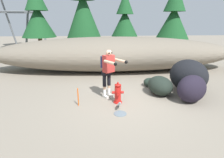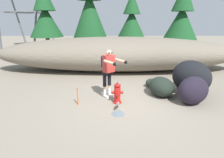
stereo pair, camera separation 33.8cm
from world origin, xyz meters
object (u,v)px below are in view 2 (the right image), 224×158
object	(u,v)px
boulder_large	(193,90)
survey_stake	(78,96)
boulder_mid	(191,77)
boulder_small	(161,86)
utility_worker	(108,68)
fire_hydrant	(117,94)
boulder_outlier	(152,83)

from	to	relation	value
boulder_large	survey_stake	size ratio (longest dim) A/B	1.84
boulder_mid	boulder_small	world-z (taller)	boulder_mid
survey_stake	boulder_small	bearing A→B (deg)	15.01
survey_stake	boulder_mid	bearing A→B (deg)	14.66
boulder_large	utility_worker	bearing A→B (deg)	169.91
fire_hydrant	survey_stake	world-z (taller)	fire_hydrant
boulder_large	boulder_outlier	bearing A→B (deg)	121.50
boulder_large	boulder_small	size ratio (longest dim) A/B	0.98
fire_hydrant	boulder_outlier	xyz separation A→B (m)	(1.52, 1.54, -0.15)
fire_hydrant	boulder_outlier	distance (m)	2.17
boulder_mid	boulder_outlier	bearing A→B (deg)	155.86
fire_hydrant	boulder_large	distance (m)	2.50
boulder_large	fire_hydrant	bearing A→B (deg)	178.53
utility_worker	boulder_small	bearing A→B (deg)	61.71
fire_hydrant	boulder_small	distance (m)	1.77
fire_hydrant	boulder_mid	xyz separation A→B (m)	(2.84, 0.94, 0.29)
utility_worker	boulder_large	world-z (taller)	utility_worker
boulder_outlier	utility_worker	bearing A→B (deg)	-148.68
boulder_small	fire_hydrant	bearing A→B (deg)	-158.44
utility_worker	survey_stake	size ratio (longest dim) A/B	2.90
boulder_small	survey_stake	bearing A→B (deg)	-164.99
boulder_large	survey_stake	bearing A→B (deg)	-178.85
utility_worker	boulder_small	distance (m)	2.10
boulder_large	boulder_outlier	world-z (taller)	boulder_large
fire_hydrant	boulder_outlier	bearing A→B (deg)	45.36
fire_hydrant	utility_worker	size ratio (longest dim) A/B	0.42
utility_worker	boulder_outlier	world-z (taller)	utility_worker
boulder_large	boulder_outlier	size ratio (longest dim) A/B	1.99
boulder_small	survey_stake	world-z (taller)	boulder_small
utility_worker	boulder_mid	bearing A→B (deg)	64.55
fire_hydrant	boulder_mid	size ratio (longest dim) A/B	0.48
boulder_mid	survey_stake	xyz separation A→B (m)	(-4.15, -1.09, -0.33)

